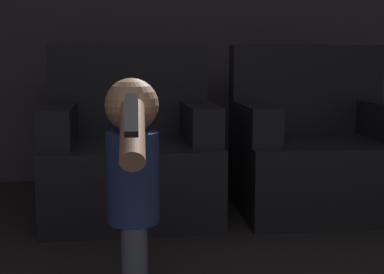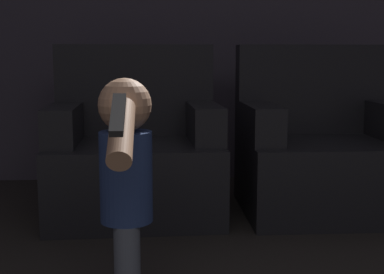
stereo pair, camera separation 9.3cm
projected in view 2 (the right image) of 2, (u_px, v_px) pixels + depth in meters
The scene contains 3 objects.
armchair_left at pixel (136, 155), 2.96m from camera, with size 0.94×0.80×0.94m.
armchair_right at pixel (323, 153), 3.02m from camera, with size 0.92×0.77×0.94m.
person_toddler at pixel (126, 177), 1.76m from camera, with size 0.17×0.55×0.79m.
Camera 2 is at (-0.21, 0.71, 0.86)m, focal length 50.00 mm.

